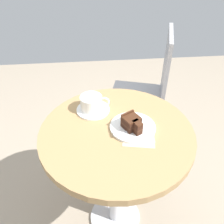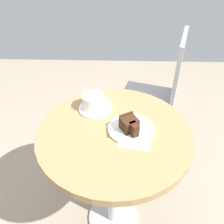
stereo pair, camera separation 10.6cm
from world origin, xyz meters
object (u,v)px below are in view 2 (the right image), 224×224
at_px(coffee_cup, 94,101).
at_px(teaspoon, 98,101).
at_px(fork, 124,133).
at_px(cake_plate, 131,129).
at_px(cafe_chair, 161,90).
at_px(saucer, 95,108).
at_px(cake_slice, 130,124).
at_px(napkin, 136,137).

relative_size(coffee_cup, teaspoon, 1.50).
distance_m(coffee_cup, fork, 0.23).
bearing_deg(cake_plate, fork, -130.23).
relative_size(cake_plate, cafe_chair, 0.21).
relative_size(saucer, cake_plate, 0.79).
bearing_deg(cake_slice, cake_plate, 57.20).
relative_size(teaspoon, napkin, 0.59).
relative_size(cake_plate, fork, 1.31).
xyz_separation_m(teaspoon, cafe_chair, (0.39, 0.41, -0.19)).
bearing_deg(cake_slice, napkin, -54.40).
xyz_separation_m(cake_slice, fork, (-0.02, -0.03, -0.03)).
xyz_separation_m(fork, cafe_chair, (0.27, 0.65, -0.20)).
relative_size(cake_slice, fork, 0.68).
relative_size(saucer, teaspoon, 1.70).
height_order(coffee_cup, fork, coffee_cup).
distance_m(saucer, cake_slice, 0.23).
relative_size(saucer, cake_slice, 1.52).
xyz_separation_m(cake_plate, fork, (-0.03, -0.04, 0.01)).
xyz_separation_m(saucer, cake_plate, (0.17, -0.14, 0.00)).
height_order(teaspoon, napkin, teaspoon).
distance_m(teaspoon, cake_slice, 0.26).
height_order(cake_slice, fork, cake_slice).
bearing_deg(coffee_cup, cake_plate, -40.11).
relative_size(saucer, napkin, 1.01).
height_order(teaspoon, fork, fork).
distance_m(coffee_cup, cake_plate, 0.23).
bearing_deg(coffee_cup, cake_slice, -43.33).
xyz_separation_m(saucer, cafe_chair, (0.40, 0.47, -0.19)).
distance_m(saucer, napkin, 0.27).
relative_size(saucer, fork, 1.04).
distance_m(fork, napkin, 0.05).
bearing_deg(fork, teaspoon, -72.58).
bearing_deg(saucer, teaspoon, 77.16).
height_order(coffee_cup, cafe_chair, cafe_chair).
bearing_deg(saucer, coffee_cup, 151.59).
bearing_deg(napkin, cafe_chair, 71.64).
relative_size(saucer, cafe_chair, 0.17).
distance_m(cake_plate, napkin, 0.05).
xyz_separation_m(fork, napkin, (0.05, -0.01, -0.01)).
xyz_separation_m(teaspoon, cake_plate, (0.16, -0.20, -0.01)).
height_order(saucer, coffee_cup, coffee_cup).
bearing_deg(teaspoon, cake_plate, -60.34).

